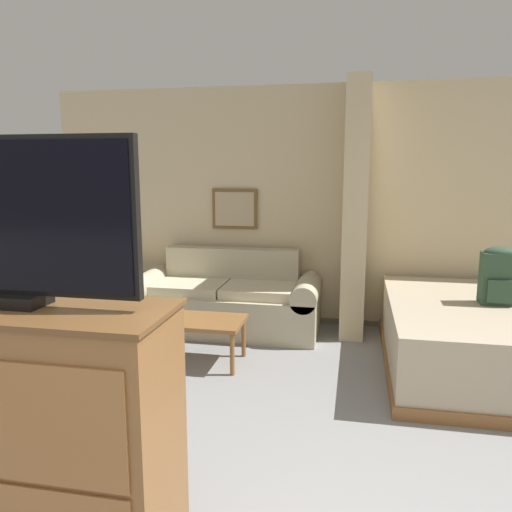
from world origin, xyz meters
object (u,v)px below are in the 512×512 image
(bed, at_px, (497,338))
(table_lamp, at_px, (124,248))
(coffee_table, at_px, (201,324))
(tv_dresser, at_px, (28,441))
(tv, at_px, (9,221))
(couch, at_px, (226,301))
(backpack, at_px, (499,275))

(bed, bearing_deg, table_lamp, 169.85)
(coffee_table, relative_size, bed, 0.37)
(tv_dresser, distance_m, tv, 0.93)
(table_lamp, xyz_separation_m, tv, (1.17, -3.34, 0.67))
(couch, height_order, tv, tv)
(couch, height_order, bed, couch)
(couch, relative_size, backpack, 4.07)
(coffee_table, height_order, tv_dresser, tv_dresser)
(coffee_table, xyz_separation_m, table_lamp, (-1.18, 0.97, 0.49))
(tv_dresser, bearing_deg, couch, 90.16)
(couch, distance_m, table_lamp, 1.28)
(couch, distance_m, tv_dresser, 3.34)
(coffee_table, distance_m, backpack, 2.58)
(tv_dresser, bearing_deg, tv, 90.00)
(bed, bearing_deg, tv, -133.54)
(bed, distance_m, backpack, 0.54)
(bed, bearing_deg, backpack, 140.57)
(tv_dresser, distance_m, backpack, 3.70)
(tv_dresser, height_order, bed, tv_dresser)
(couch, xyz_separation_m, backpack, (2.53, -0.63, 0.53))
(tv_dresser, xyz_separation_m, tv, (-0.00, 0.00, 0.93))
(coffee_table, bearing_deg, bed, 6.93)
(couch, relative_size, tv, 1.85)
(table_lamp, relative_size, tv_dresser, 0.35)
(couch, height_order, coffee_table, couch)
(tv, bearing_deg, coffee_table, 89.84)
(coffee_table, height_order, bed, bed)
(couch, distance_m, coffee_table, 0.96)
(coffee_table, bearing_deg, table_lamp, 140.51)
(tv_dresser, bearing_deg, table_lamp, 109.37)
(tv_dresser, bearing_deg, backpack, 46.96)
(coffee_table, bearing_deg, couch, 90.96)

